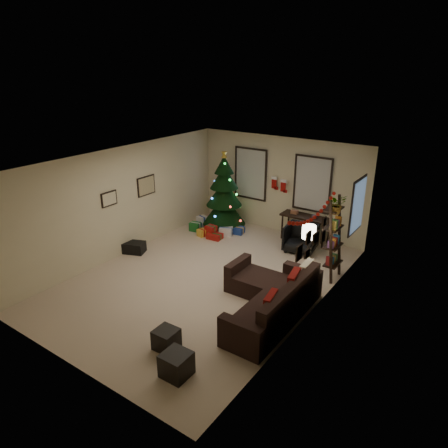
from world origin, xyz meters
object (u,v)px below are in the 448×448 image
Objects in this scene: desk at (306,219)px; christmas_tree at (224,196)px; sofa at (271,300)px; desk_chair at (301,238)px; bookshelf at (334,241)px.

christmas_tree is at bearing -170.39° from desk.
christmas_tree reaches higher than sofa.
sofa is at bearing -83.71° from desk_chair.
desk_chair is at bearing -74.55° from desk.
christmas_tree is at bearing 136.12° from sofa.
desk is at bearing 104.42° from sofa.
bookshelf is (1.36, -1.57, 0.28)m from desk.
bookshelf is at bearing 77.52° from sofa.
desk_chair is at bearing 104.18° from sofa.
sofa is at bearing -75.58° from desk.
christmas_tree is at bearing 166.56° from desk_chair.
desk_chair is at bearing 142.14° from bookshelf.
christmas_tree is 2.64m from desk_chair.
desk_chair is at bearing -5.54° from christmas_tree.
bookshelf is at bearing -17.33° from christmas_tree.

